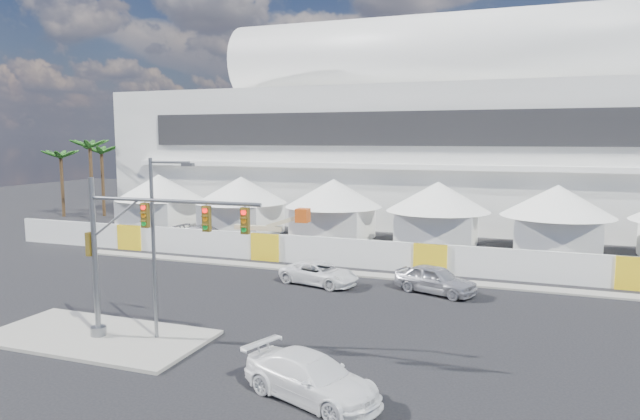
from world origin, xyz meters
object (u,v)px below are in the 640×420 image
(boom_lift, at_px, (252,241))
(pickup_near, at_px, (311,378))
(sedan_silver, at_px, (435,279))
(lot_car_c, at_px, (206,236))
(streetlight_median, at_px, (157,236))
(traffic_mast, at_px, (129,252))
(pickup_curb, at_px, (319,273))

(boom_lift, bearing_deg, pickup_near, -59.54)
(sedan_silver, bearing_deg, pickup_near, -167.46)
(lot_car_c, relative_size, streetlight_median, 0.71)
(pickup_near, bearing_deg, traffic_mast, 96.60)
(sedan_silver, xyz_separation_m, boom_lift, (-15.14, 6.59, 0.18))
(traffic_mast, height_order, boom_lift, traffic_mast)
(sedan_silver, relative_size, pickup_near, 0.91)
(streetlight_median, bearing_deg, boom_lift, 104.96)
(pickup_curb, bearing_deg, lot_car_c, 69.73)
(sedan_silver, height_order, traffic_mast, traffic_mast)
(streetlight_median, distance_m, boom_lift, 19.68)
(pickup_curb, xyz_separation_m, streetlight_median, (-3.17, -11.68, 4.01))
(sedan_silver, height_order, pickup_curb, sedan_silver)
(traffic_mast, bearing_deg, pickup_near, -13.90)
(pickup_near, relative_size, boom_lift, 0.72)
(sedan_silver, relative_size, boom_lift, 0.66)
(boom_lift, bearing_deg, sedan_silver, -24.53)
(traffic_mast, relative_size, streetlight_median, 1.07)
(streetlight_median, relative_size, boom_lift, 1.09)
(traffic_mast, bearing_deg, boom_lift, 101.72)
(lot_car_c, bearing_deg, pickup_near, -135.62)
(lot_car_c, bearing_deg, streetlight_median, -147.38)
(traffic_mast, bearing_deg, pickup_curb, 71.48)
(sedan_silver, distance_m, traffic_mast, 17.24)
(traffic_mast, xyz_separation_m, streetlight_median, (0.97, 0.69, 0.65))
(traffic_mast, height_order, streetlight_median, streetlight_median)
(streetlight_median, bearing_deg, lot_car_c, 116.36)
(pickup_curb, distance_m, traffic_mast, 13.46)
(lot_car_c, relative_size, traffic_mast, 0.66)
(pickup_near, bearing_deg, lot_car_c, 58.62)
(pickup_curb, height_order, lot_car_c, lot_car_c)
(pickup_near, xyz_separation_m, traffic_mast, (-9.23, 2.28, 3.28))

